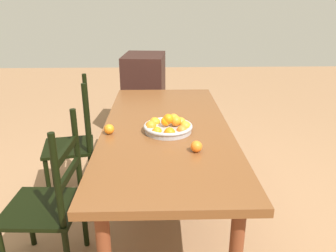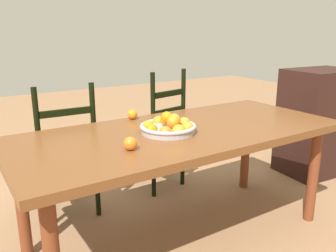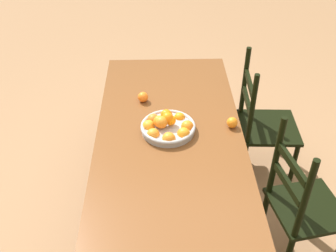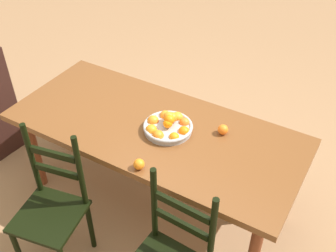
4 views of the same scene
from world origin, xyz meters
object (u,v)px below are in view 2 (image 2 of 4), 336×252
(fruit_bowl, at_px, (169,127))
(chair_by_cabinet, at_px, (64,157))
(orange_loose_1, at_px, (132,114))
(cabinet, at_px, (318,122))
(orange_loose_0, at_px, (130,144))
(dining_table, at_px, (181,141))
(chair_near_window, at_px, (158,135))

(fruit_bowl, bearing_deg, chair_by_cabinet, 120.63)
(orange_loose_1, bearing_deg, fruit_bowl, -85.13)
(chair_by_cabinet, distance_m, cabinet, 2.30)
(fruit_bowl, bearing_deg, orange_loose_0, -154.94)
(fruit_bowl, xyz_separation_m, orange_loose_0, (-0.33, -0.16, -0.00))
(orange_loose_0, distance_m, orange_loose_1, 0.63)
(chair_by_cabinet, relative_size, orange_loose_0, 14.27)
(fruit_bowl, bearing_deg, cabinet, 7.44)
(dining_table, distance_m, orange_loose_0, 0.48)
(fruit_bowl, distance_m, orange_loose_0, 0.37)
(cabinet, height_order, orange_loose_1, cabinet)
(chair_near_window, height_order, fruit_bowl, chair_near_window)
(chair_near_window, distance_m, cabinet, 1.52)
(cabinet, bearing_deg, dining_table, -167.51)
(chair_by_cabinet, bearing_deg, dining_table, 129.35)
(chair_by_cabinet, relative_size, cabinet, 1.01)
(chair_by_cabinet, xyz_separation_m, orange_loose_0, (0.09, -0.87, 0.33))
(chair_near_window, height_order, cabinet, chair_near_window)
(chair_by_cabinet, xyz_separation_m, orange_loose_1, (0.39, -0.32, 0.33))
(orange_loose_0, xyz_separation_m, orange_loose_1, (0.30, 0.56, -0.00))
(dining_table, distance_m, chair_by_cabinet, 0.91)
(chair_by_cabinet, xyz_separation_m, fruit_bowl, (0.43, -0.72, 0.33))
(dining_table, bearing_deg, cabinet, 7.44)
(orange_loose_0, bearing_deg, cabinet, 10.35)
(chair_near_window, height_order, orange_loose_1, chair_near_window)
(chair_near_window, xyz_separation_m, chair_by_cabinet, (-0.82, -0.05, -0.02))
(orange_loose_0, height_order, orange_loose_1, orange_loose_0)
(chair_near_window, bearing_deg, orange_loose_0, 40.89)
(fruit_bowl, bearing_deg, dining_table, 7.38)
(dining_table, xyz_separation_m, fruit_bowl, (-0.10, -0.01, 0.11))
(chair_by_cabinet, distance_m, orange_loose_0, 0.94)
(fruit_bowl, height_order, orange_loose_1, fruit_bowl)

